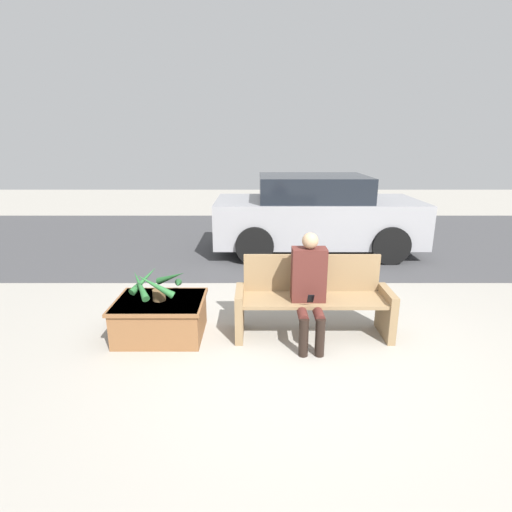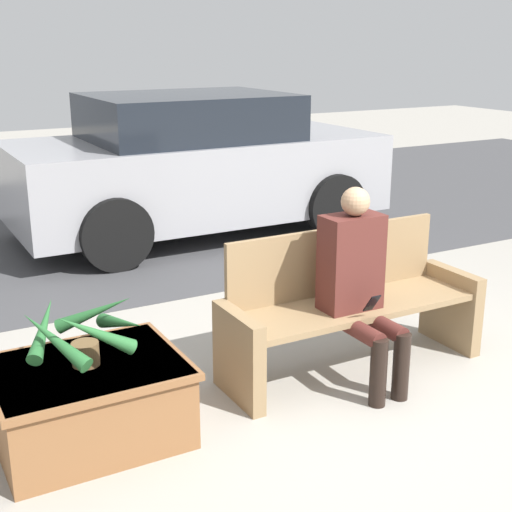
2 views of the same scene
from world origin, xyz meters
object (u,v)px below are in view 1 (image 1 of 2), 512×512
Objects in this scene: person_seated at (311,284)px; planter_box at (162,316)px; potted_plant at (160,284)px; parked_car at (317,214)px; bench at (314,299)px.

person_seated reaches higher than planter_box.
planter_box is 0.41m from potted_plant.
person_seated is 1.73m from potted_plant.
planter_box is at bearing -122.00° from parked_car.
bench is 0.33m from person_seated.
parked_car is (2.34, 3.75, 0.53)m from planter_box.
person_seated reaches higher than bench.
parked_car is (0.55, 3.67, 0.34)m from bench.
potted_plant is (-0.00, 0.00, 0.41)m from planter_box.
parked_car is (0.62, 3.86, 0.09)m from person_seated.
person_seated is at bearing -99.15° from parked_car.
parked_car is (2.35, 3.75, 0.13)m from potted_plant.
planter_box is (-1.79, -0.08, -0.19)m from bench.
parked_car reaches higher than person_seated.
planter_box is at bearing -29.46° from potted_plant.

